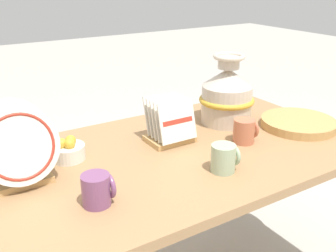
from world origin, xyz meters
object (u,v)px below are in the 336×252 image
at_px(mug_sage_glaze, 224,158).
at_px(fruit_bowl, 68,151).
at_px(ceramic_vase, 227,94).
at_px(dish_rack_round_plates, 18,148).
at_px(dish_rack_square_plates, 170,125).
at_px(wicker_charger_stack, 298,123).
at_px(mug_terracotta_glaze, 245,131).
at_px(mug_plum_glaze, 98,189).

bearing_deg(mug_sage_glaze, fruit_bowl, 139.05).
distance_m(ceramic_vase, dish_rack_round_plates, 0.92).
distance_m(dish_rack_square_plates, wicker_charger_stack, 0.59).
height_order(ceramic_vase, wicker_charger_stack, ceramic_vase).
bearing_deg(wicker_charger_stack, dish_rack_round_plates, 173.01).
height_order(ceramic_vase, dish_rack_square_plates, ceramic_vase).
height_order(dish_rack_square_plates, mug_terracotta_glaze, dish_rack_square_plates).
height_order(dish_rack_round_plates, mug_sage_glaze, dish_rack_round_plates).
relative_size(mug_sage_glaze, mug_plum_glaze, 1.00).
height_order(dish_rack_round_plates, fruit_bowl, dish_rack_round_plates).
xyz_separation_m(dish_rack_square_plates, mug_terracotta_glaze, (0.25, -0.17, -0.02)).
distance_m(dish_rack_square_plates, mug_sage_glaze, 0.31).
bearing_deg(fruit_bowl, mug_terracotta_glaze, -19.02).
height_order(dish_rack_round_plates, wicker_charger_stack, dish_rack_round_plates).
distance_m(wicker_charger_stack, fruit_bowl, 0.99).
bearing_deg(wicker_charger_stack, ceramic_vase, 137.52).
distance_m(mug_terracotta_glaze, fruit_bowl, 0.69).
bearing_deg(mug_plum_glaze, mug_terracotta_glaze, 9.36).
distance_m(mug_sage_glaze, fruit_bowl, 0.56).
bearing_deg(dish_rack_square_plates, mug_terracotta_glaze, -33.73).
xyz_separation_m(wicker_charger_stack, mug_sage_glaze, (-0.54, -0.14, 0.03)).
bearing_deg(wicker_charger_stack, fruit_bowl, 166.71).
distance_m(ceramic_vase, fruit_bowl, 0.74).
bearing_deg(dish_rack_square_plates, mug_plum_glaze, -146.74).
bearing_deg(dish_rack_round_plates, mug_sage_glaze, -24.88).
distance_m(mug_sage_glaze, mug_terracotta_glaze, 0.27).
height_order(dish_rack_round_plates, dish_rack_square_plates, dish_rack_round_plates).
bearing_deg(mug_plum_glaze, dish_rack_square_plates, 33.26).
height_order(ceramic_vase, mug_sage_glaze, ceramic_vase).
bearing_deg(dish_rack_round_plates, dish_rack_square_plates, 2.86).
distance_m(dish_rack_round_plates, mug_plum_glaze, 0.31).
bearing_deg(dish_rack_square_plates, fruit_bowl, 171.81).
bearing_deg(wicker_charger_stack, mug_sage_glaze, -165.25).
height_order(dish_rack_round_plates, mug_terracotta_glaze, dish_rack_round_plates).
relative_size(dish_rack_square_plates, wicker_charger_stack, 0.56).
distance_m(dish_rack_round_plates, wicker_charger_stack, 1.16).
height_order(mug_sage_glaze, fruit_bowl, mug_sage_glaze).
height_order(wicker_charger_stack, mug_terracotta_glaze, mug_terracotta_glaze).
bearing_deg(ceramic_vase, dish_rack_square_plates, -172.20).
xyz_separation_m(mug_plum_glaze, mug_terracotta_glaze, (0.67, 0.11, 0.00)).
height_order(mug_plum_glaze, mug_terracotta_glaze, same).
distance_m(dish_rack_square_plates, fruit_bowl, 0.41).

